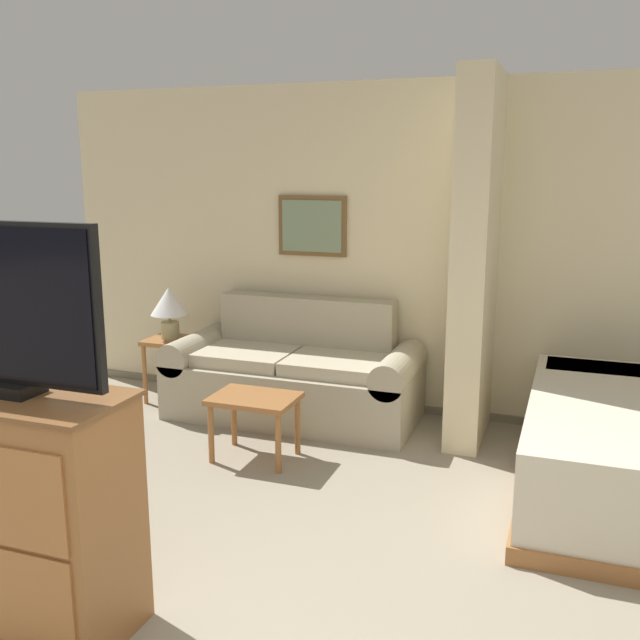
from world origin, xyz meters
The scene contains 8 objects.
wall_back centered at (0.00, 3.81, 1.29)m, with size 6.69×0.16×2.60m.
wall_partition_pillar centered at (0.26, 3.36, 1.30)m, with size 0.24×0.78×2.60m.
couch centered at (-1.11, 3.33, 0.33)m, with size 1.97×0.84×0.92m.
coffee_table centered at (-1.05, 2.45, 0.37)m, with size 0.57×0.42×0.44m.
side_table centered at (-2.24, 3.34, 0.43)m, with size 0.39×0.39×0.54m.
table_lamp centered at (-2.24, 3.34, 0.83)m, with size 0.31×0.31×0.44m.
tv_dresser centered at (-1.21, 0.49, 0.52)m, with size 0.97×0.47×1.05m.
tv centered at (-1.21, 0.49, 1.40)m, with size 0.93×0.16×0.71m.
Camera 1 is at (0.93, -1.70, 1.97)m, focal length 40.00 mm.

